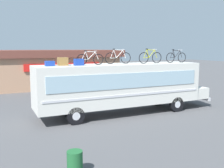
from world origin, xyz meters
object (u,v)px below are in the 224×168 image
rooftop_bicycle_1 (90,59)px  rooftop_bicycle_3 (150,57)px  rooftop_bicycle_4 (176,57)px  trash_bin (75,163)px  bus (123,85)px  luggage_bag_1 (50,64)px  rooftop_bicycle_2 (118,58)px  luggage_bag_2 (63,61)px  luggage_bag_3 (79,62)px

rooftop_bicycle_1 → rooftop_bicycle_3: (4.19, -0.10, 0.04)m
rooftop_bicycle_4 → trash_bin: rooftop_bicycle_4 is taller
bus → rooftop_bicycle_4: rooftop_bicycle_4 is taller
luggage_bag_1 → rooftop_bicycle_1: 2.38m
rooftop_bicycle_2 → rooftop_bicycle_3: rooftop_bicycle_3 is taller
trash_bin → rooftop_bicycle_4: bearing=34.5°
bus → trash_bin: bus is taller
luggage_bag_2 → trash_bin: (-1.43, -6.86, -3.06)m
luggage_bag_3 → rooftop_bicycle_4: 7.03m
luggage_bag_3 → rooftop_bicycle_3: 4.91m
luggage_bag_3 → rooftop_bicycle_3: size_ratio=0.31×
luggage_bag_2 → luggage_bag_3: size_ratio=0.99×
rooftop_bicycle_1 → rooftop_bicycle_2: size_ratio=0.93×
rooftop_bicycle_3 → trash_bin: bearing=-138.2°
luggage_bag_3 → rooftop_bicycle_3: bearing=-0.6°
luggage_bag_3 → trash_bin: (-2.28, -6.47, -3.02)m
trash_bin → rooftop_bicycle_3: bearing=41.8°
luggage_bag_2 → rooftop_bicycle_2: (3.63, 0.05, 0.17)m
bus → rooftop_bicycle_2: size_ratio=6.60×
luggage_bag_2 → rooftop_bicycle_1: size_ratio=0.32×
rooftop_bicycle_4 → trash_bin: 11.74m
bus → rooftop_bicycle_3: bearing=-5.9°
luggage_bag_3 → rooftop_bicycle_2: (2.77, 0.44, 0.21)m
rooftop_bicycle_2 → rooftop_bicycle_4: rooftop_bicycle_2 is taller
luggage_bag_1 → rooftop_bicycle_2: bearing=2.6°
trash_bin → rooftop_bicycle_2: bearing=53.8°
luggage_bag_2 → trash_bin: size_ratio=0.66×
rooftop_bicycle_3 → bus: bearing=174.1°
luggage_bag_1 → luggage_bag_3: (1.64, -0.24, 0.05)m
rooftop_bicycle_3 → rooftop_bicycle_4: size_ratio=1.04×
rooftop_bicycle_2 → rooftop_bicycle_4: size_ratio=1.08×
bus → luggage_bag_2: bearing=176.4°
luggage_bag_1 → trash_bin: (-0.65, -6.71, -2.97)m
rooftop_bicycle_1 → luggage_bag_3: bearing=-176.2°
luggage_bag_1 → rooftop_bicycle_1: bearing=-4.6°
bus → rooftop_bicycle_2: rooftop_bicycle_2 is taller
rooftop_bicycle_3 → rooftop_bicycle_2: bearing=167.1°
rooftop_bicycle_4 → luggage_bag_3: bearing=179.4°
luggage_bag_3 → trash_bin: 7.50m
rooftop_bicycle_3 → trash_bin: rooftop_bicycle_3 is taller
bus → luggage_bag_2: 4.15m
rooftop_bicycle_3 → rooftop_bicycle_4: 2.12m
luggage_bag_2 → bus: bearing=-3.6°
luggage_bag_2 → rooftop_bicycle_1: bearing=-12.2°
luggage_bag_2 → luggage_bag_3: bearing=-24.5°
rooftop_bicycle_3 → rooftop_bicycle_4: (2.12, -0.02, -0.02)m
luggage_bag_2 → rooftop_bicycle_3: bearing=-4.4°
bus → rooftop_bicycle_3: (1.93, -0.20, 1.74)m
rooftop_bicycle_3 → rooftop_bicycle_4: bearing=-0.5°
bus → luggage_bag_2: (-3.83, 0.24, 1.57)m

